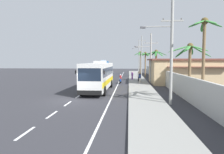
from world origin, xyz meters
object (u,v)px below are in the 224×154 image
utility_pole_far (141,55)px  palm_fourth (190,57)px  palm_nearest (145,59)px  utility_pole_mid (150,57)px  motorcycle_beside_bus (120,80)px  utility_pole_distant (139,56)px  pedestrian_near_kerb (132,75)px  palm_third (156,58)px  coach_bus_foreground (99,75)px  palm_second (140,56)px  pedestrian_midwalk (140,78)px  pedestrian_far_walk (139,76)px  utility_pole_nearest (170,50)px  palm_farthest (204,42)px  coach_bus_far_lane (104,67)px  roadside_building (189,71)px

utility_pole_far → palm_fourth: size_ratio=1.86×
palm_nearest → utility_pole_mid: bearing=-90.7°
palm_fourth → utility_pole_mid: bearing=97.9°
motorcycle_beside_bus → utility_pole_distant: utility_pole_distant is taller
pedestrian_near_kerb → palm_third: size_ratio=0.27×
coach_bus_foreground → palm_second: size_ratio=1.78×
coach_bus_foreground → utility_pole_mid: utility_pole_mid is taller
motorcycle_beside_bus → utility_pole_distant: (4.51, 35.26, 4.69)m
pedestrian_midwalk → pedestrian_far_walk: pedestrian_far_walk is taller
utility_pole_distant → utility_pole_nearest: bearing=-89.7°
utility_pole_mid → palm_third: (1.36, 3.11, -0.25)m
pedestrian_midwalk → palm_fourth: palm_fourth is taller
palm_second → palm_farthest: bearing=-86.0°
coach_bus_far_lane → pedestrian_far_walk: coach_bus_far_lane is taller
utility_pole_distant → roadside_building: utility_pole_distant is taller
utility_pole_mid → palm_fourth: bearing=-82.1°
palm_second → palm_farthest: 39.99m
palm_fourth → roadside_building: (4.14, 14.83, -1.98)m
palm_nearest → coach_bus_far_lane: bearing=139.0°
palm_third → palm_farthest: 20.94m
pedestrian_far_walk → utility_pole_far: (1.33, 15.72, 4.18)m
utility_pole_far → palm_farthest: (2.81, -34.96, -0.06)m
palm_nearest → palm_farthest: (2.22, -29.86, 1.06)m
pedestrian_far_walk → palm_third: palm_third is taller
utility_pole_far → palm_fourth: utility_pole_far is taller
motorcycle_beside_bus → palm_third: size_ratio=0.35×
pedestrian_midwalk → utility_pole_far: (1.28, 18.43, 4.23)m
utility_pole_nearest → pedestrian_far_walk: bearing=95.1°
coach_bus_foreground → palm_second: bearing=78.0°
motorcycle_beside_bus → pedestrian_far_walk: size_ratio=1.15×
utility_pole_distant → palm_fourth: size_ratio=1.89×
utility_pole_mid → palm_second: utility_pole_mid is taller
pedestrian_midwalk → palm_third: 6.18m
palm_third → palm_farthest: bearing=-87.2°
coach_bus_foreground → utility_pole_nearest: utility_pole_nearest is taller
pedestrian_midwalk → utility_pole_far: utility_pole_far is taller
palm_farthest → utility_pole_distant: bearing=93.0°
utility_pole_nearest → palm_fourth: 3.08m
pedestrian_midwalk → utility_pole_mid: 3.98m
motorcycle_beside_bus → palm_fourth: size_ratio=0.37×
coach_bus_foreground → motorcycle_beside_bus: 8.99m
roadside_building → motorcycle_beside_bus: bearing=-176.7°
pedestrian_near_kerb → palm_farthest: bearing=3.6°
palm_nearest → roadside_building: 13.91m
coach_bus_far_lane → palm_third: 21.53m
coach_bus_far_lane → utility_pole_mid: utility_pole_mid is taller
coach_bus_foreground → palm_fourth: size_ratio=2.12×
pedestrian_near_kerb → palm_third: (4.20, -1.70, 3.16)m
palm_second → roadside_building: bearing=-73.4°
palm_farthest → pedestrian_midwalk: bearing=103.9°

